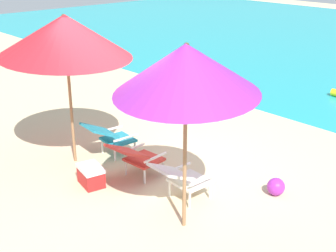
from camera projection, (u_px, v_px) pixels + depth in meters
ground_plane at (291, 115)px, 10.25m from camera, size 40.00×40.00×0.00m
lounge_chair_left at (110, 135)px, 8.12m from camera, size 0.61×0.92×0.68m
lounge_chair_center at (136, 156)px, 7.33m from camera, size 0.60×0.91×0.68m
lounge_chair_right at (181, 177)px, 6.66m from camera, size 0.57×0.89×0.68m
beach_umbrella_left at (65, 36)px, 7.28m from camera, size 2.78×2.76×2.60m
beach_umbrella_right at (186, 69)px, 5.43m from camera, size 2.34×2.36×2.54m
beach_ball at (276, 187)px, 6.94m from camera, size 0.27×0.27×0.27m
cooler_box at (91, 175)px, 7.22m from camera, size 0.52×0.41×0.32m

